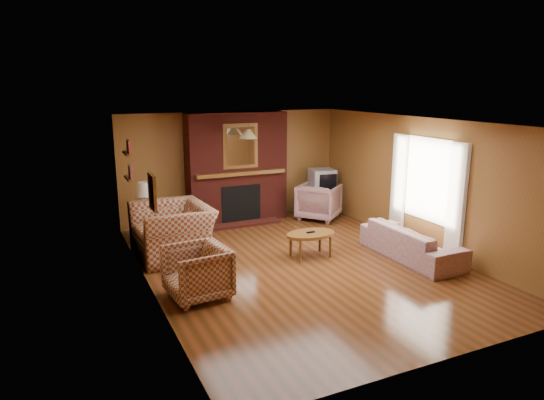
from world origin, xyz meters
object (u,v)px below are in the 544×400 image
fireplace (237,169)px  plaid_armchair (197,272)px  crt_tv (322,180)px  floral_sofa (411,242)px  tv_stand (321,202)px  coffee_table (311,236)px  side_table (147,227)px  plaid_loveseat (173,231)px  floral_armchair (319,202)px  table_lamp (145,196)px

fireplace → plaid_armchair: 4.10m
plaid_armchair → crt_tv: crt_tv is taller
floral_sofa → crt_tv: 3.37m
fireplace → tv_stand: bearing=-5.1°
coffee_table → crt_tv: (1.71, 2.52, 0.41)m
crt_tv → floral_sofa: bearing=-92.6°
plaid_armchair → coffee_table: plaid_armchair is taller
side_table → tv_stand: (4.15, 0.35, 0.01)m
coffee_table → tv_stand: tv_stand is taller
fireplace → floral_sofa: (1.90, -3.52, -0.89)m
plaid_loveseat → coffee_table: 2.43m
fireplace → floral_sofa: size_ratio=1.21×
fireplace → side_table: (-2.10, -0.53, -0.92)m
floral_armchair → floral_sofa: bearing=143.0°
floral_sofa → side_table: (-4.00, 2.98, -0.02)m
floral_armchair → coffee_table: 2.52m
plaid_loveseat → floral_armchair: (3.58, 1.04, -0.06)m
plaid_loveseat → floral_sofa: 4.19m
plaid_armchair → tv_stand: size_ratio=1.54×
floral_armchair → side_table: (-3.83, 0.08, -0.13)m
plaid_loveseat → floral_armchair: 3.73m
floral_armchair → tv_stand: size_ratio=1.61×
floral_sofa → coffee_table: 1.76m
plaid_armchair → crt_tv: bearing=124.6°
coffee_table → floral_sofa: bearing=-27.2°
table_lamp → plaid_armchair: bearing=-87.1°
plaid_armchair → floral_sofa: (3.85, -0.00, -0.09)m
floral_armchair → table_lamp: (-3.83, 0.08, 0.48)m
table_lamp → tv_stand: (4.15, 0.35, -0.61)m
floral_armchair → tv_stand: 0.55m
floral_sofa → coffee_table: bearing=62.8°
floral_armchair → plaid_armchair: bearing=87.9°
fireplace → tv_stand: (2.05, -0.18, -0.91)m
plaid_loveseat → plaid_armchair: plaid_loveseat is taller
plaid_armchair → crt_tv: size_ratio=1.34×
plaid_armchair → side_table: plaid_armchair is taller
floral_sofa → tv_stand: floral_sofa is taller
plaid_loveseat → coffee_table: (2.19, -1.06, -0.07)m
table_lamp → tv_stand: bearing=4.8°
plaid_loveseat → coffee_table: plaid_loveseat is taller
tv_stand → crt_tv: crt_tv is taller
plaid_loveseat → floral_sofa: (3.75, -1.87, -0.17)m
tv_stand → crt_tv: (-0.00, -0.01, 0.52)m
side_table → crt_tv: size_ratio=0.85×
plaid_armchair → side_table: bearing=177.7°
plaid_armchair → plaid_loveseat: bearing=171.8°
plaid_loveseat → table_lamp: size_ratio=2.27×
table_lamp → tv_stand: 4.21m
floral_sofa → table_lamp: (-4.00, 2.98, 0.59)m
plaid_armchair → coffee_table: (2.29, 0.80, 0.01)m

